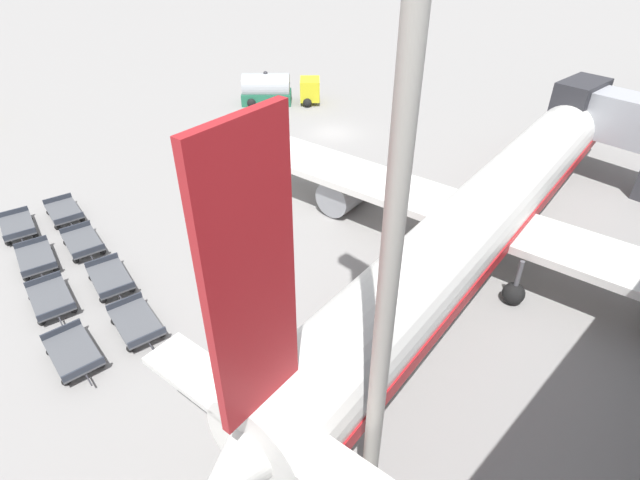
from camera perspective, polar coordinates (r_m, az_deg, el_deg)
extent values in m
plane|color=gray|center=(45.46, 1.51, 12.13)|extent=(500.00, 500.00, 0.00)
cube|color=#2D2D33|center=(41.74, 27.33, 13.40)|extent=(2.62, 4.21, 3.72)
cylinder|color=white|center=(29.62, 20.04, 4.75)|extent=(8.60, 39.85, 3.76)
sphere|color=white|center=(47.73, 28.73, 13.65)|extent=(3.57, 3.57, 3.57)
cone|color=white|center=(16.23, -7.96, -23.08)|extent=(4.10, 4.91, 3.57)
cube|color=red|center=(12.00, -7.86, -5.05)|extent=(0.62, 2.83, 8.32)
cube|color=white|center=(16.05, -6.03, -20.21)|extent=(10.31, 2.81, 0.24)
cube|color=white|center=(28.68, 18.60, 2.10)|extent=(36.62, 8.38, 0.44)
cylinder|color=gray|center=(33.27, 3.23, 5.80)|extent=(2.90, 4.19, 2.44)
cube|color=red|center=(29.92, 19.80, 3.66)|extent=(8.18, 35.92, 0.68)
cylinder|color=#56565B|center=(41.35, 25.61, 8.77)|extent=(0.24, 0.24, 2.03)
sphere|color=black|center=(41.74, 25.27, 7.53)|extent=(1.14, 1.14, 1.14)
cylinder|color=#56565B|center=(26.78, 21.69, -4.03)|extent=(0.24, 0.24, 2.03)
sphere|color=black|center=(27.38, 21.24, -5.70)|extent=(1.14, 1.14, 1.14)
cylinder|color=#56565B|center=(28.19, 11.22, 0.07)|extent=(0.24, 0.24, 2.03)
sphere|color=black|center=(28.76, 11.00, -1.60)|extent=(1.14, 1.14, 1.14)
cube|color=yellow|center=(52.58, -1.16, 16.86)|extent=(3.22, 3.21, 2.00)
cube|color=#236B4C|center=(53.05, -6.09, 15.90)|extent=(5.31, 5.35, 1.15)
cylinder|color=#ADB2B7|center=(52.70, -6.17, 17.11)|extent=(5.05, 5.08, 2.49)
sphere|color=#333338|center=(52.35, -6.26, 18.41)|extent=(0.44, 0.44, 0.44)
sphere|color=black|center=(51.70, -1.46, 15.44)|extent=(0.90, 0.90, 0.90)
sphere|color=black|center=(54.06, -1.43, 16.29)|extent=(0.90, 0.90, 0.90)
sphere|color=black|center=(52.07, -7.83, 15.28)|extent=(0.90, 0.90, 0.90)
sphere|color=black|center=(54.41, -7.56, 16.13)|extent=(0.90, 0.90, 0.90)
cube|color=#515459|center=(36.00, -31.31, 1.43)|extent=(3.44, 2.34, 0.10)
cube|color=#2D333D|center=(34.54, -31.10, 0.58)|extent=(0.42, 1.75, 0.32)
cube|color=#2D333D|center=(37.28, -31.69, 2.75)|extent=(0.42, 1.75, 0.32)
cube|color=#333338|center=(34.36, -30.86, -0.17)|extent=(0.70, 0.19, 0.06)
sphere|color=black|center=(35.23, -32.07, -0.26)|extent=(0.36, 0.36, 0.36)
sphere|color=black|center=(35.19, -29.75, 0.51)|extent=(0.36, 0.36, 0.36)
sphere|color=black|center=(37.18, -32.45, 1.34)|extent=(0.36, 0.36, 0.36)
sphere|color=black|center=(37.14, -30.25, 2.07)|extent=(0.36, 0.36, 0.36)
cube|color=#515459|center=(32.20, -29.72, -1.80)|extent=(3.45, 2.35, 0.10)
cube|color=#2D333D|center=(30.77, -29.41, -2.90)|extent=(0.42, 1.75, 0.32)
cube|color=#2D333D|center=(33.42, -30.20, -0.20)|extent=(0.42, 1.75, 0.32)
cube|color=#333338|center=(30.62, -29.13, -3.77)|extent=(0.70, 0.20, 0.06)
sphere|color=black|center=(31.47, -30.54, -3.77)|extent=(0.36, 0.36, 0.36)
sphere|color=black|center=(31.44, -27.93, -2.91)|extent=(0.36, 0.36, 0.36)
sphere|color=black|center=(33.36, -31.04, -1.78)|extent=(0.36, 0.36, 0.36)
sphere|color=black|center=(33.33, -28.58, -0.97)|extent=(0.36, 0.36, 0.36)
cube|color=#515459|center=(28.73, -28.42, -5.85)|extent=(3.40, 2.24, 0.10)
cube|color=#2D333D|center=(27.35, -27.88, -7.25)|extent=(0.36, 1.76, 0.32)
cube|color=#2D333D|center=(29.88, -29.12, -3.93)|extent=(0.36, 1.76, 0.32)
cube|color=#333338|center=(27.24, -27.53, -8.24)|extent=(0.70, 0.17, 0.06)
sphere|color=black|center=(28.05, -29.22, -8.17)|extent=(0.36, 0.36, 0.36)
sphere|color=black|center=(28.07, -26.30, -7.14)|extent=(0.36, 0.36, 0.36)
sphere|color=black|center=(29.85, -30.02, -5.72)|extent=(0.36, 0.36, 0.36)
sphere|color=black|center=(29.86, -27.29, -4.76)|extent=(0.36, 0.36, 0.36)
cube|color=#515459|center=(25.19, -26.38, -11.39)|extent=(3.31, 2.05, 0.10)
cube|color=#2D333D|center=(23.91, -25.40, -13.21)|extent=(0.24, 1.77, 0.32)
cube|color=#2D333D|center=(26.24, -27.50, -9.07)|extent=(0.24, 1.77, 0.32)
cube|color=#333338|center=(23.86, -24.90, -14.33)|extent=(0.70, 0.12, 0.06)
sphere|color=black|center=(24.59, -27.05, -14.19)|extent=(0.36, 0.36, 0.36)
sphere|color=black|center=(24.68, -23.73, -12.84)|extent=(0.36, 0.36, 0.36)
sphere|color=black|center=(26.24, -28.45, -11.15)|extent=(0.36, 0.36, 0.36)
sphere|color=black|center=(26.33, -25.36, -9.91)|extent=(0.36, 0.36, 0.36)
cube|color=#515459|center=(36.25, -27.22, 2.97)|extent=(3.40, 2.23, 0.10)
cube|color=#2D333D|center=(34.79, -26.74, 2.23)|extent=(0.35, 1.76, 0.32)
cube|color=#2D333D|center=(37.53, -27.83, 4.21)|extent=(0.35, 1.76, 0.32)
cube|color=#333338|center=(34.61, -26.46, 1.50)|extent=(0.70, 0.17, 0.06)
sphere|color=black|center=(35.39, -27.81, 1.33)|extent=(0.36, 0.36, 0.36)
sphere|color=black|center=(35.52, -25.53, 2.14)|extent=(0.36, 0.36, 0.36)
sphere|color=black|center=(37.35, -28.54, 2.80)|extent=(0.36, 0.36, 0.36)
sphere|color=black|center=(37.47, -26.37, 3.56)|extent=(0.36, 0.36, 0.36)
cube|color=#515459|center=(32.46, -25.49, -0.16)|extent=(3.41, 2.25, 0.10)
cube|color=#2D333D|center=(31.04, -24.89, -1.15)|extent=(0.36, 1.76, 0.32)
cube|color=#2D333D|center=(33.68, -26.21, 1.34)|extent=(0.36, 1.76, 0.32)
cube|color=#333338|center=(30.88, -24.56, -1.99)|extent=(0.70, 0.17, 0.06)
sphere|color=black|center=(31.65, -26.12, -2.08)|extent=(0.36, 0.36, 0.36)
sphere|color=black|center=(31.79, -23.57, -1.18)|extent=(0.36, 0.36, 0.36)
sphere|color=black|center=(33.54, -27.00, -0.24)|extent=(0.36, 0.36, 0.36)
sphere|color=black|center=(33.67, -24.59, 0.61)|extent=(0.36, 0.36, 0.36)
cube|color=#515459|center=(28.82, -22.86, -3.98)|extent=(3.44, 2.32, 0.10)
cube|color=#2D333D|center=(27.46, -22.12, -5.31)|extent=(0.40, 1.75, 0.32)
cube|color=#2D333D|center=(29.97, -23.70, -2.12)|extent=(0.40, 1.75, 0.32)
cube|color=#333338|center=(27.35, -21.76, -6.29)|extent=(0.70, 0.19, 0.06)
sphere|color=black|center=(28.09, -23.56, -6.25)|extent=(0.36, 0.36, 0.36)
sphere|color=black|center=(28.23, -20.67, -5.24)|extent=(0.36, 0.36, 0.36)
sphere|color=black|center=(29.88, -24.61, -3.90)|extent=(0.36, 0.36, 0.36)
sphere|color=black|center=(30.01, -21.89, -2.96)|extent=(0.36, 0.36, 0.36)
cube|color=#515459|center=(25.57, -20.27, -8.77)|extent=(3.39, 2.21, 0.10)
cube|color=#2D333D|center=(24.30, -19.13, -10.48)|extent=(0.33, 1.76, 0.32)
cube|color=#2D333D|center=(26.62, -21.47, -6.53)|extent=(0.33, 1.76, 0.32)
cube|color=#333338|center=(24.24, -18.66, -11.58)|extent=(0.70, 0.16, 0.06)
sphere|color=black|center=(24.91, -20.86, -11.47)|extent=(0.36, 0.36, 0.36)
sphere|color=black|center=(25.12, -17.64, -10.20)|extent=(0.36, 0.36, 0.36)
sphere|color=black|center=(26.56, -22.43, -8.57)|extent=(0.36, 0.36, 0.36)
sphere|color=black|center=(26.75, -19.41, -7.41)|extent=(0.36, 0.36, 0.36)
cylinder|color=#ADA89E|center=(10.04, 9.24, 9.74)|extent=(0.50, 0.50, 26.04)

